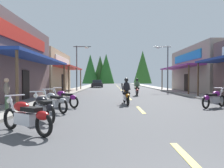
% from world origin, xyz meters
% --- Properties ---
extents(ground, '(10.33, 91.08, 0.10)m').
position_xyz_m(ground, '(0.00, 30.54, -0.05)').
color(ground, '#4C4C4F').
extents(sidewalk_left, '(2.17, 91.08, 0.12)m').
position_xyz_m(sidewalk_left, '(-6.25, 30.54, 0.06)').
color(sidewalk_left, gray).
rests_on(sidewalk_left, ground).
extents(sidewalk_right, '(2.17, 91.08, 0.12)m').
position_xyz_m(sidewalk_right, '(6.25, 30.54, 0.06)').
color(sidewalk_right, '#9E9991').
rests_on(sidewalk_right, ground).
extents(centerline_dashes, '(0.16, 69.34, 0.01)m').
position_xyz_m(centerline_dashes, '(0.00, 36.37, 0.01)').
color(centerline_dashes, '#E0C64C').
rests_on(centerline_dashes, ground).
extents(storefront_left_far, '(8.09, 9.95, 4.78)m').
position_xyz_m(storefront_left_far, '(-10.43, 24.39, 2.40)').
color(storefront_left_far, tan).
rests_on(storefront_left_far, ground).
extents(storefront_right_far, '(9.16, 11.79, 5.17)m').
position_xyz_m(storefront_right_far, '(10.97, 23.04, 2.59)').
color(storefront_right_far, gray).
rests_on(storefront_right_far, ground).
extents(streetlamp_left, '(2.14, 0.30, 5.53)m').
position_xyz_m(streetlamp_left, '(-5.21, 24.13, 3.67)').
color(streetlamp_left, '#474C51').
rests_on(streetlamp_left, ground).
extents(streetlamp_right, '(2.14, 0.30, 5.58)m').
position_xyz_m(streetlamp_right, '(5.22, 24.56, 3.70)').
color(streetlamp_right, '#474C51').
rests_on(streetlamp_right, ground).
extents(motorcycle_parked_right_3, '(1.83, 1.29, 1.04)m').
position_xyz_m(motorcycle_parked_right_3, '(3.95, 9.43, 0.49)').
color(motorcycle_parked_right_3, black).
rests_on(motorcycle_parked_right_3, ground).
extents(motorcycle_parked_left_0, '(1.83, 1.28, 1.04)m').
position_xyz_m(motorcycle_parked_left_0, '(-3.74, 4.15, 0.49)').
color(motorcycle_parked_left_0, black).
rests_on(motorcycle_parked_left_0, ground).
extents(motorcycle_parked_left_1, '(1.36, 1.77, 1.04)m').
position_xyz_m(motorcycle_parked_left_1, '(-3.85, 5.90, 0.49)').
color(motorcycle_parked_left_1, black).
rests_on(motorcycle_parked_left_1, ground).
extents(motorcycle_parked_left_2, '(1.64, 1.53, 1.04)m').
position_xyz_m(motorcycle_parked_left_2, '(-4.03, 7.99, 0.49)').
color(motorcycle_parked_left_2, black).
rests_on(motorcycle_parked_left_2, ground).
extents(motorcycle_parked_left_3, '(1.80, 1.32, 1.04)m').
position_xyz_m(motorcycle_parked_left_3, '(-3.92, 9.66, 0.49)').
color(motorcycle_parked_left_3, black).
rests_on(motorcycle_parked_left_3, ground).
extents(rider_cruising_lead, '(0.60, 2.14, 1.57)m').
position_xyz_m(rider_cruising_lead, '(-0.52, 10.99, 0.66)').
color(rider_cruising_lead, black).
rests_on(rider_cruising_lead, ground).
extents(rider_cruising_trailing, '(0.60, 2.14, 1.57)m').
position_xyz_m(rider_cruising_trailing, '(0.93, 17.62, 0.66)').
color(rider_cruising_trailing, black).
rests_on(rider_cruising_trailing, ground).
extents(pedestrian_by_shop, '(0.38, 0.53, 1.54)m').
position_xyz_m(pedestrian_by_shop, '(-6.11, 7.89, 0.88)').
color(pedestrian_by_shop, '#3F593F').
rests_on(pedestrian_by_shop, ground).
extents(parked_car_curbside, '(2.15, 4.35, 1.40)m').
position_xyz_m(parked_car_curbside, '(-3.96, 37.98, 0.69)').
color(parked_car_curbside, black).
rests_on(parked_car_curbside, ground).
extents(treeline_backdrop, '(25.16, 8.75, 11.91)m').
position_xyz_m(treeline_backdrop, '(-0.56, 76.03, 5.49)').
color(treeline_backdrop, '#2D5023').
rests_on(treeline_backdrop, ground).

